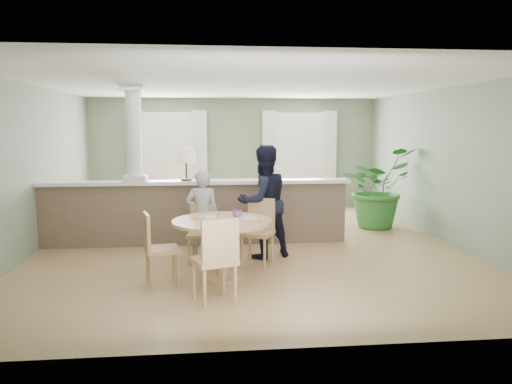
{
  "coord_description": "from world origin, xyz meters",
  "views": [
    {
      "loc": [
        -0.74,
        -8.3,
        2.03
      ],
      "look_at": [
        0.02,
        -1.0,
        1.06
      ],
      "focal_mm": 35.0,
      "sensor_mm": 36.0,
      "label": 1
    }
  ],
  "objects": [
    {
      "name": "ground",
      "position": [
        0.0,
        0.0,
        0.0
      ],
      "size": [
        8.0,
        8.0,
        0.0
      ],
      "primitive_type": "plane",
      "color": "tan",
      "rests_on": "ground"
    },
    {
      "name": "chair_far_man",
      "position": [
        0.05,
        -1.11,
        0.53
      ],
      "size": [
        0.58,
        0.58,
        0.96
      ],
      "rotation": [
        0.0,
        0.0,
        -0.45
      ],
      "color": "tan",
      "rests_on": "ground"
    },
    {
      "name": "chair_near",
      "position": [
        -0.62,
        -2.77,
        0.56
      ],
      "size": [
        0.58,
        0.58,
        1.01
      ],
      "rotation": [
        0.0,
        0.0,
        3.48
      ],
      "color": "tan",
      "rests_on": "ground"
    },
    {
      "name": "pony_wall",
      "position": [
        -0.99,
        0.2,
        0.71
      ],
      "size": [
        5.32,
        0.38,
        2.7
      ],
      "color": "brown",
      "rests_on": "ground"
    },
    {
      "name": "room_shell",
      "position": [
        -0.03,
        0.63,
        1.81
      ],
      "size": [
        7.02,
        8.02,
        2.71
      ],
      "color": "gray",
      "rests_on": "ground"
    },
    {
      "name": "dining_table",
      "position": [
        -0.51,
        -1.8,
        0.64
      ],
      "size": [
        1.32,
        1.32,
        0.9
      ],
      "rotation": [
        0.0,
        0.0,
        -0.1
      ],
      "color": "tan",
      "rests_on": "ground"
    },
    {
      "name": "child_person",
      "position": [
        -0.78,
        -0.75,
        0.69
      ],
      "size": [
        0.5,
        0.33,
        1.37
      ],
      "primitive_type": "imported",
      "rotation": [
        0.0,
        0.0,
        3.13
      ],
      "color": "#9D9DA2",
      "rests_on": "ground"
    },
    {
      "name": "man_person",
      "position": [
        0.16,
        -0.76,
        0.87
      ],
      "size": [
        1.03,
        0.93,
        1.74
      ],
      "primitive_type": "imported",
      "rotation": [
        0.0,
        0.0,
        3.53
      ],
      "color": "black",
      "rests_on": "ground"
    },
    {
      "name": "houseplant",
      "position": [
        2.7,
        1.33,
        0.81
      ],
      "size": [
        1.9,
        1.85,
        1.61
      ],
      "primitive_type": "imported",
      "rotation": [
        0.0,
        0.0,
        0.59
      ],
      "color": "#2C6E2C",
      "rests_on": "ground"
    },
    {
      "name": "sofa",
      "position": [
        -0.3,
        1.71,
        0.47
      ],
      "size": [
        3.28,
        1.5,
        0.93
      ],
      "primitive_type": "imported",
      "rotation": [
        0.0,
        0.0,
        -0.08
      ],
      "color": "olive",
      "rests_on": "ground"
    },
    {
      "name": "chair_far_boy",
      "position": [
        -0.8,
        -0.86,
        0.47
      ],
      "size": [
        0.44,
        0.44,
        0.86
      ],
      "rotation": [
        0.0,
        0.0,
        -0.14
      ],
      "color": "tan",
      "rests_on": "ground"
    },
    {
      "name": "chair_side",
      "position": [
        -1.37,
        -1.98,
        0.52
      ],
      "size": [
        0.51,
        0.51,
        0.94
      ],
      "rotation": [
        0.0,
        0.0,
        1.81
      ],
      "color": "tan",
      "rests_on": "ground"
    }
  ]
}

